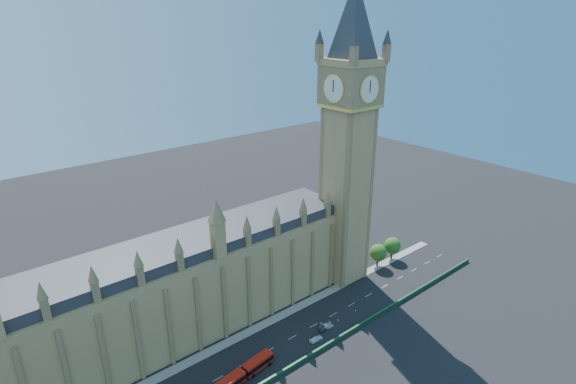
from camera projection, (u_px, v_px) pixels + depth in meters
ground at (281, 343)px, 122.24m from camera, size 400.00×400.00×0.00m
palace_westminster at (155, 298)px, 118.17m from camera, size 120.00×20.00×28.00m
elizabeth_tower at (349, 118)px, 135.02m from camera, size 20.59×20.59×105.00m
bridge_parapet at (303, 360)px, 115.56m from camera, size 160.00×0.60×1.20m
kerb_north at (260, 326)px, 129.04m from camera, size 160.00×3.00×0.16m
tree_east_near at (378, 252)px, 158.42m from camera, size 6.00×6.00×8.50m
tree_east_far at (393, 245)px, 163.17m from camera, size 6.00×6.00×8.50m
red_bus at (242, 375)px, 109.28m from camera, size 19.15×5.02×3.22m
car_grey at (324, 327)px, 127.56m from camera, size 4.43×1.94×1.48m
car_silver at (327, 326)px, 127.97m from camera, size 4.36×1.94×1.39m
car_white at (316, 339)px, 123.07m from camera, size 4.20×1.85×1.20m
cone_a at (338, 320)px, 131.08m from camera, size 0.48×0.48×0.71m
cone_b at (355, 311)px, 135.37m from camera, size 0.54×0.54×0.65m
cone_c at (321, 323)px, 129.67m from camera, size 0.58×0.58×0.80m
cone_d at (329, 322)px, 130.13m from camera, size 0.66×0.66×0.80m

